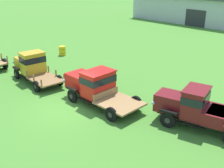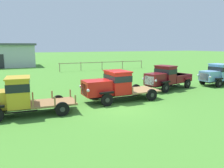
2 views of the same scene
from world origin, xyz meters
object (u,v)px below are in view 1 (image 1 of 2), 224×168
(vintage_truck_second_in_line, at_px, (32,65))
(vintage_truck_far_side, at_px, (200,108))
(farm_shed, at_px, (193,8))
(vintage_truck_midrow_center, at_px, (95,85))
(oil_drum_beside_row, at_px, (62,51))

(vintage_truck_second_in_line, height_order, vintage_truck_far_side, vintage_truck_second_in_line)
(farm_shed, xyz_separation_m, vintage_truck_midrow_center, (12.23, -31.23, -1.00))
(vintage_truck_midrow_center, xyz_separation_m, vintage_truck_far_side, (6.11, 1.93, -0.06))
(vintage_truck_midrow_center, height_order, oil_drum_beside_row, vintage_truck_midrow_center)
(farm_shed, distance_m, vintage_truck_midrow_center, 33.56)
(vintage_truck_far_side, height_order, oil_drum_beside_row, vintage_truck_far_side)
(vintage_truck_far_side, bearing_deg, vintage_truck_midrow_center, -162.47)
(vintage_truck_midrow_center, xyz_separation_m, oil_drum_beside_row, (-10.21, 4.58, -0.69))
(vintage_truck_midrow_center, relative_size, vintage_truck_far_side, 1.05)
(vintage_truck_midrow_center, bearing_deg, oil_drum_beside_row, 155.87)
(vintage_truck_second_in_line, bearing_deg, oil_drum_beside_row, 126.62)
(oil_drum_beside_row, bearing_deg, vintage_truck_midrow_center, -24.13)
(vintage_truck_second_in_line, distance_m, oil_drum_beside_row, 6.75)
(farm_shed, distance_m, oil_drum_beside_row, 26.79)
(farm_shed, xyz_separation_m, oil_drum_beside_row, (2.01, -26.66, -1.69))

